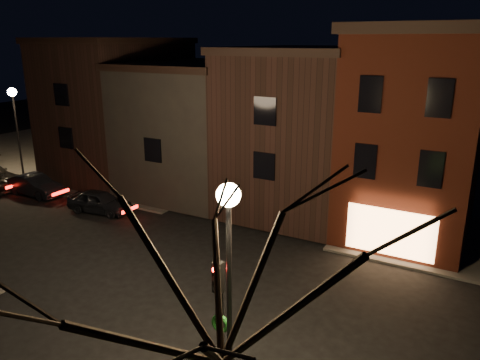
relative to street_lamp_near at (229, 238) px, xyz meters
The scene contains 12 objects.
ground 10.06m from the street_lamp_near, 135.94° to the left, with size 120.00×120.00×0.00m, color black.
sidewalk_far_left 37.26m from the street_lamp_near, 135.22° to the left, with size 30.00×30.00×0.12m, color #2D2B28.
corner_building 15.58m from the street_lamp_near, 83.37° to the left, with size 6.50×8.50×10.50m.
row_building_a 17.16m from the street_lamp_near, 105.90° to the left, with size 7.30×10.30×9.40m.
row_building_b 20.39m from the street_lamp_near, 125.91° to the left, with size 7.80×10.30×8.40m.
row_building_c 25.32m from the street_lamp_near, 139.33° to the left, with size 7.30×10.30×9.90m.
street_lamp_near is the anchor object (origin of this frame).
street_lamp_far 28.00m from the street_lamp_near, 154.17° to the left, with size 0.60×0.60×6.48m.
traffic_signal 2.49m from the street_lamp_near, 140.63° to the left, with size 0.58×0.38×4.05m.
bare_tree_right 2.98m from the street_lamp_near, 62.53° to the right, with size 6.40×6.40×8.50m.
parked_car_a 18.02m from the street_lamp_near, 146.86° to the left, with size 1.59×3.95×1.35m, color black.
parked_car_b 23.29m from the street_lamp_near, 154.74° to the left, with size 1.48×4.24×1.40m, color black.
Camera 1 is at (11.70, -15.21, 9.91)m, focal length 35.00 mm.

